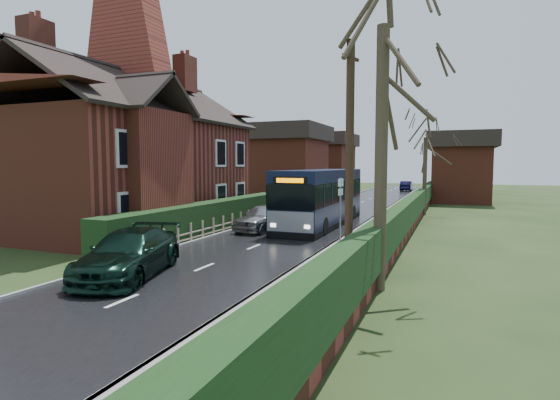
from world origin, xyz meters
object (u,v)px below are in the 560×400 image
at_px(bus_stop_sign, 340,200).
at_px(telegraph_pole, 349,162).
at_px(bus, 321,198).
at_px(brick_house, 132,149).
at_px(car_green, 129,254).
at_px(car_silver, 264,217).

height_order(bus_stop_sign, telegraph_pole, telegraph_pole).
xyz_separation_m(bus_stop_sign, telegraph_pole, (1.78, -6.20, 1.69)).
bearing_deg(bus, telegraph_pole, -70.12).
bearing_deg(brick_house, bus_stop_sign, -2.15).
relative_size(brick_house, car_green, 2.90).
distance_m(car_green, telegraph_pole, 7.46).
relative_size(brick_house, bus, 1.37).
bearing_deg(bus_stop_sign, car_silver, 165.58).
relative_size(brick_house, telegraph_pole, 2.03).
distance_m(car_silver, bus_stop_sign, 5.31).
xyz_separation_m(brick_house, bus_stop_sign, (11.93, -0.45, -2.43)).
relative_size(car_silver, car_green, 0.84).
distance_m(car_silver, car_green, 10.33).
distance_m(brick_house, bus_stop_sign, 12.19).
height_order(brick_house, bus, brick_house).
bearing_deg(brick_house, car_green, -50.40).
bearing_deg(bus_stop_sign, brick_house, -171.97).
xyz_separation_m(bus, car_green, (-2.40, -13.33, -0.88)).
bearing_deg(car_silver, bus, 60.42).
bearing_deg(car_silver, bus_stop_sign, -16.73).
xyz_separation_m(bus, car_silver, (-2.30, -3.00, -0.89)).
xyz_separation_m(car_green, telegraph_pole, (6.58, 1.97, 2.90)).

